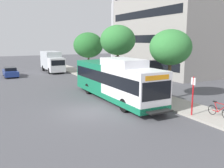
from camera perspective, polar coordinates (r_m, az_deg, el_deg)
ground_plane at (r=25.04m, az=-12.79°, el=-1.73°), size 120.00×120.00×0.00m
sidewalk_curb at (r=25.92m, az=3.50°, el=-0.92°), size 3.00×56.00×0.14m
transit_bus at (r=20.76m, az=0.68°, el=0.86°), size 2.58×12.25×3.65m
bus_stop_sign_pole at (r=16.94m, az=18.43°, el=-2.02°), size 0.10×0.36×2.60m
bicycle_parked at (r=17.44m, az=23.85°, el=-5.72°), size 0.52×1.76×1.02m
street_tree_near_stop at (r=21.38m, az=13.56°, el=8.33°), size 3.55×3.55×5.86m
street_tree_mid_block at (r=29.38m, az=1.37°, el=10.22°), size 4.20×4.20×6.73m
street_tree_far_block at (r=37.45m, az=-5.57°, el=9.05°), size 4.49×4.49×6.09m
parked_car_far_lane at (r=37.09m, az=-22.73°, el=2.62°), size 1.80×4.50×1.33m
box_truck_background at (r=40.53m, az=-13.88°, el=5.24°), size 2.32×7.01×3.25m
lattice_comm_tower at (r=48.85m, az=0.38°, el=14.51°), size 1.10×1.10×26.34m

